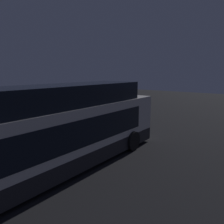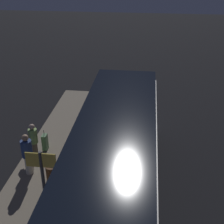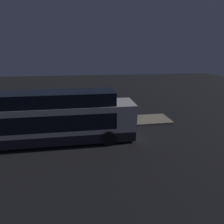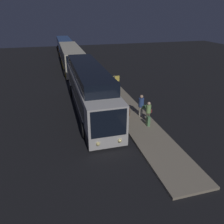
% 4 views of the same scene
% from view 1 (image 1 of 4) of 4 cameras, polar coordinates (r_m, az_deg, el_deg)
% --- Properties ---
extents(ground, '(80.00, 80.00, 0.00)m').
position_cam_1_polar(ground, '(10.59, -11.85, -13.41)').
color(ground, black).
extents(platform, '(20.00, 2.48, 0.15)m').
position_cam_1_polar(platform, '(12.72, -20.38, -9.35)').
color(platform, gray).
rests_on(platform, ground).
extents(bus_lead, '(12.62, 2.72, 3.71)m').
position_cam_1_polar(bus_lead, '(9.42, -15.26, -5.84)').
color(bus_lead, silver).
rests_on(bus_lead, ground).
extents(passenger_boarding, '(0.68, 0.58, 1.74)m').
position_cam_1_polar(passenger_boarding, '(13.82, -15.79, -3.17)').
color(passenger_boarding, silver).
rests_on(passenger_boarding, platform).
extents(passenger_waiting, '(0.59, 0.61, 1.57)m').
position_cam_1_polar(passenger_waiting, '(14.59, -12.83, -2.66)').
color(passenger_waiting, '#6B604C').
rests_on(passenger_waiting, platform).
extents(suitcase, '(0.33, 0.19, 0.97)m').
position_cam_1_polar(suitcase, '(14.90, -10.31, -4.19)').
color(suitcase, '#598C59').
rests_on(suitcase, platform).
extents(sign_post, '(0.10, 0.89, 2.74)m').
position_cam_1_polar(sign_post, '(11.11, -21.29, -2.26)').
color(sign_post, '#4C4C51').
rests_on(sign_post, platform).
extents(trash_bin, '(0.44, 0.44, 0.65)m').
position_cam_1_polar(trash_bin, '(13.01, -14.14, -6.70)').
color(trash_bin, '#593319').
rests_on(trash_bin, platform).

